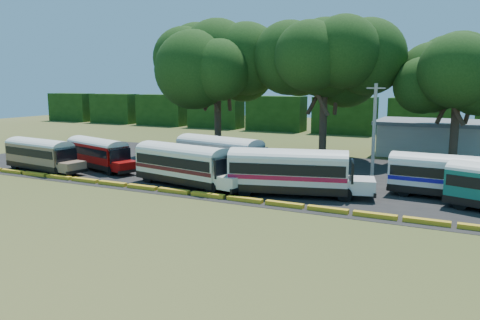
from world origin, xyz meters
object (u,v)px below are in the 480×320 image
at_px(bus_red, 98,152).
at_px(tree_west, 217,57).
at_px(bus_cream_west, 184,163).
at_px(bus_beige, 41,153).
at_px(bus_white_red, 291,169).

distance_m(bus_red, tree_west, 17.93).
bearing_deg(bus_cream_west, tree_west, 120.95).
xyz_separation_m(bus_red, bus_cream_west, (11.34, -2.41, 0.18)).
xyz_separation_m(bus_beige, bus_cream_west, (15.64, 0.62, 0.16)).
bearing_deg(bus_white_red, bus_red, 160.72).
bearing_deg(bus_beige, tree_west, 68.43).
relative_size(bus_beige, bus_white_red, 0.87).
height_order(bus_red, tree_west, tree_west).
relative_size(bus_beige, bus_cream_west, 0.90).
distance_m(bus_cream_west, tree_west, 20.07).
bearing_deg(bus_white_red, tree_west, 118.78).
distance_m(bus_beige, bus_red, 5.26).
bearing_deg(tree_west, bus_white_red, -46.91).
bearing_deg(bus_red, bus_beige, -127.79).
height_order(bus_white_red, tree_west, tree_west).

